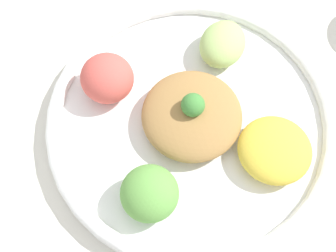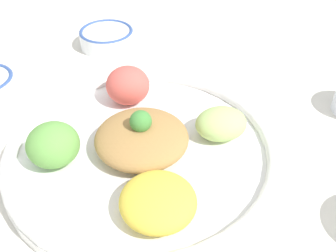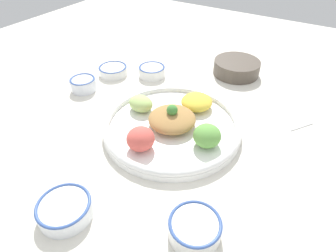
% 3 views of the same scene
% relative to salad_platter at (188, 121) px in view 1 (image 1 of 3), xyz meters
% --- Properties ---
extents(ground_plane, '(2.40, 2.40, 0.00)m').
position_rel_salad_platter_xyz_m(ground_plane, '(0.03, -0.00, -0.02)').
color(ground_plane, silver).
extents(salad_platter, '(0.41, 0.41, 0.09)m').
position_rel_salad_platter_xyz_m(salad_platter, '(0.00, 0.00, 0.00)').
color(salad_platter, white).
rests_on(salad_platter, ground_plane).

